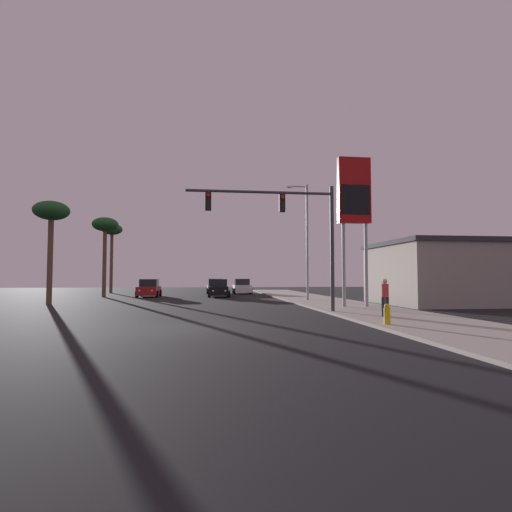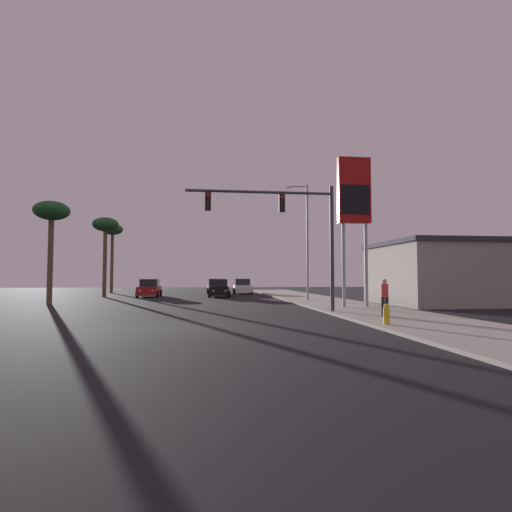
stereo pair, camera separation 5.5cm
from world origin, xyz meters
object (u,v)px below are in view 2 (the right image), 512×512
object	(u,v)px
street_lamp	(306,235)
palm_tree_far	(112,233)
car_black	(219,289)
palm_tree_near	(52,215)
palm_tree_mid	(106,228)
car_green	(216,287)
car_red	(149,289)
pedestrian_on_sidewalk	(385,296)
gas_station_sign	(354,199)
traffic_light_mast	(290,221)
car_white	(242,287)
fire_hydrant	(387,314)

from	to	relation	value
street_lamp	palm_tree_far	bearing A→B (deg)	135.23
car_black	palm_tree_near	xyz separation A→B (m)	(-11.87, -9.28, 5.40)
palm_tree_near	palm_tree_mid	distance (m)	10.07
car_green	car_red	bearing A→B (deg)	45.78
car_red	palm_tree_near	xyz separation A→B (m)	(-5.29, -10.05, 5.40)
pedestrian_on_sidewalk	palm_tree_far	distance (m)	37.70
car_black	gas_station_sign	xyz separation A→B (m)	(7.70, -15.31, 5.86)
traffic_light_mast	palm_tree_far	distance (m)	32.96
car_white	car_black	bearing A→B (deg)	67.38
car_green	gas_station_sign	xyz separation A→B (m)	(7.82, -23.11, 5.86)
street_lamp	fire_hydrant	bearing A→B (deg)	-93.42
fire_hydrant	palm_tree_far	distance (m)	39.68
car_green	car_black	bearing A→B (deg)	89.24
car_red	palm_tree_near	size ratio (longest dim) A/B	0.60
car_black	fire_hydrant	distance (m)	24.68
palm_tree_mid	palm_tree_far	world-z (taller)	palm_tree_far
car_green	car_black	xyz separation A→B (m)	(0.12, -7.80, 0.00)
car_black	palm_tree_far	distance (m)	17.56
car_black	street_lamp	size ratio (longest dim) A/B	0.48
car_red	street_lamp	size ratio (longest dim) A/B	0.48
car_red	palm_tree_near	world-z (taller)	palm_tree_near
pedestrian_on_sidewalk	palm_tree_near	size ratio (longest dim) A/B	0.23
car_white	fire_hydrant	bearing A→B (deg)	94.89
car_red	gas_station_sign	distance (m)	22.29
car_red	fire_hydrant	xyz separation A→B (m)	(12.14, -24.82, -0.27)
gas_station_sign	palm_tree_far	xyz separation A→B (m)	(-20.07, 26.03, 0.52)
car_green	palm_tree_near	size ratio (longest dim) A/B	0.61
traffic_light_mast	street_lamp	world-z (taller)	street_lamp
gas_station_sign	traffic_light_mast	bearing A→B (deg)	-147.11
fire_hydrant	palm_tree_far	world-z (taller)	palm_tree_far
car_white	palm_tree_far	bearing A→B (deg)	-14.31
car_white	palm_tree_mid	world-z (taller)	palm_tree_mid
fire_hydrant	palm_tree_mid	world-z (taller)	palm_tree_mid
palm_tree_mid	gas_station_sign	bearing A→B (deg)	-41.05
car_green	car_red	distance (m)	9.54
car_black	car_white	world-z (taller)	same
palm_tree_near	palm_tree_far	xyz separation A→B (m)	(-0.50, 20.00, 0.97)
car_black	street_lamp	world-z (taller)	street_lamp
street_lamp	palm_tree_mid	world-z (taller)	street_lamp
traffic_light_mast	palm_tree_mid	bearing A→B (deg)	126.13
pedestrian_on_sidewalk	palm_tree_mid	world-z (taller)	palm_tree_mid
car_green	traffic_light_mast	size ratio (longest dim) A/B	0.57
palm_tree_near	palm_tree_far	world-z (taller)	palm_tree_far
car_red	gas_station_sign	world-z (taller)	gas_station_sign
traffic_light_mast	fire_hydrant	xyz separation A→B (m)	(2.42, -5.79, -4.26)
car_white	street_lamp	size ratio (longest dim) A/B	0.48
palm_tree_far	street_lamp	bearing A→B (deg)	-44.77
street_lamp	palm_tree_near	xyz separation A→B (m)	(-18.39, -1.26, 1.05)
car_green	fire_hydrant	distance (m)	32.35
gas_station_sign	fire_hydrant	distance (m)	10.88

